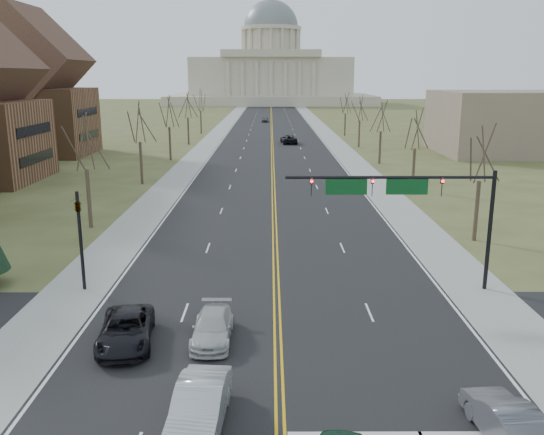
{
  "coord_description": "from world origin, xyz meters",
  "views": [
    {
      "loc": [
        -0.36,
        -18.96,
        12.47
      ],
      "look_at": [
        -0.24,
        19.3,
        3.0
      ],
      "focal_mm": 38.0,
      "sensor_mm": 36.0,
      "label": 1
    }
  ],
  "objects_px": {
    "car_nb_outer_lead": "(507,421)",
    "car_far_sb": "(265,119)",
    "signal_mast": "(406,195)",
    "car_sb_inner_lead": "(199,407)",
    "car_sb_inner_second": "(213,327)",
    "car_far_nb": "(289,139)",
    "signal_left": "(80,230)",
    "car_sb_outer_lead": "(126,330)"
  },
  "relations": [
    {
      "from": "car_far_sb",
      "to": "car_sb_inner_second",
      "type": "bearing_deg",
      "value": -86.56
    },
    {
      "from": "signal_left",
      "to": "car_far_sb",
      "type": "relative_size",
      "value": 1.41
    },
    {
      "from": "signal_left",
      "to": "car_sb_inner_second",
      "type": "bearing_deg",
      "value": -39.3
    },
    {
      "from": "signal_mast",
      "to": "car_far_sb",
      "type": "bearing_deg",
      "value": 94.15
    },
    {
      "from": "car_sb_inner_second",
      "to": "car_sb_inner_lead",
      "type": "bearing_deg",
      "value": -87.88
    },
    {
      "from": "car_far_nb",
      "to": "car_sb_outer_lead",
      "type": "bearing_deg",
      "value": 76.57
    },
    {
      "from": "car_sb_outer_lead",
      "to": "car_sb_inner_second",
      "type": "height_order",
      "value": "car_sb_outer_lead"
    },
    {
      "from": "signal_left",
      "to": "car_nb_outer_lead",
      "type": "height_order",
      "value": "signal_left"
    },
    {
      "from": "car_sb_inner_second",
      "to": "car_far_nb",
      "type": "bearing_deg",
      "value": 86.04
    },
    {
      "from": "signal_mast",
      "to": "car_nb_outer_lead",
      "type": "bearing_deg",
      "value": -88.29
    },
    {
      "from": "car_sb_outer_lead",
      "to": "car_far_sb",
      "type": "distance_m",
      "value": 134.57
    },
    {
      "from": "car_far_nb",
      "to": "car_far_sb",
      "type": "relative_size",
      "value": 1.36
    },
    {
      "from": "car_sb_inner_lead",
      "to": "car_far_nb",
      "type": "relative_size",
      "value": 0.87
    },
    {
      "from": "car_nb_outer_lead",
      "to": "car_far_sb",
      "type": "xyz_separation_m",
      "value": [
        -9.67,
        141.97,
        -0.03
      ]
    },
    {
      "from": "car_sb_inner_lead",
      "to": "car_sb_outer_lead",
      "type": "bearing_deg",
      "value": 126.2
    },
    {
      "from": "car_nb_outer_lead",
      "to": "signal_left",
      "type": "bearing_deg",
      "value": -42.98
    },
    {
      "from": "car_nb_outer_lead",
      "to": "car_far_nb",
      "type": "bearing_deg",
      "value": -92.69
    },
    {
      "from": "car_nb_outer_lead",
      "to": "car_sb_outer_lead",
      "type": "relative_size",
      "value": 0.87
    },
    {
      "from": "signal_left",
      "to": "car_sb_outer_lead",
      "type": "xyz_separation_m",
      "value": [
        4.28,
        -7.25,
        -2.97
      ]
    },
    {
      "from": "signal_left",
      "to": "car_far_sb",
      "type": "height_order",
      "value": "signal_left"
    },
    {
      "from": "car_sb_inner_lead",
      "to": "car_far_sb",
      "type": "relative_size",
      "value": 1.18
    },
    {
      "from": "signal_left",
      "to": "car_far_sb",
      "type": "bearing_deg",
      "value": 85.63
    },
    {
      "from": "car_nb_outer_lead",
      "to": "car_sb_inner_second",
      "type": "distance_m",
      "value": 13.59
    },
    {
      "from": "signal_mast",
      "to": "car_sb_inner_lead",
      "type": "relative_size",
      "value": 2.41
    },
    {
      "from": "signal_mast",
      "to": "car_sb_inner_lead",
      "type": "xyz_separation_m",
      "value": [
        -10.38,
        -13.95,
        -4.92
      ]
    },
    {
      "from": "car_nb_outer_lead",
      "to": "car_sb_inner_second",
      "type": "relative_size",
      "value": 1.0
    },
    {
      "from": "car_sb_inner_second",
      "to": "car_far_nb",
      "type": "height_order",
      "value": "car_far_nb"
    },
    {
      "from": "car_sb_inner_lead",
      "to": "car_far_nb",
      "type": "height_order",
      "value": "car_sb_inner_lead"
    },
    {
      "from": "signal_left",
      "to": "car_nb_outer_lead",
      "type": "distance_m",
      "value": 24.54
    },
    {
      "from": "signal_left",
      "to": "car_far_nb",
      "type": "distance_m",
      "value": 77.46
    },
    {
      "from": "signal_left",
      "to": "car_far_nb",
      "type": "xyz_separation_m",
      "value": [
        14.63,
        76.01,
        -2.9
      ]
    },
    {
      "from": "car_sb_inner_lead",
      "to": "car_far_nb",
      "type": "xyz_separation_m",
      "value": [
        6.06,
        89.96,
        -0.02
      ]
    },
    {
      "from": "signal_mast",
      "to": "car_nb_outer_lead",
      "type": "xyz_separation_m",
      "value": [
        0.44,
        -14.76,
        -5.0
      ]
    },
    {
      "from": "car_sb_inner_second",
      "to": "signal_mast",
      "type": "bearing_deg",
      "value": 33.2
    },
    {
      "from": "signal_left",
      "to": "car_nb_outer_lead",
      "type": "xyz_separation_m",
      "value": [
        19.39,
        -14.76,
        -2.95
      ]
    },
    {
      "from": "car_sb_inner_lead",
      "to": "car_sb_outer_lead",
      "type": "height_order",
      "value": "car_sb_inner_lead"
    },
    {
      "from": "signal_mast",
      "to": "signal_left",
      "type": "xyz_separation_m",
      "value": [
        -18.95,
        0.0,
        -2.05
      ]
    },
    {
      "from": "signal_mast",
      "to": "car_sb_inner_second",
      "type": "relative_size",
      "value": 2.66
    },
    {
      "from": "signal_left",
      "to": "car_sb_inner_lead",
      "type": "xyz_separation_m",
      "value": [
        8.57,
        -13.96,
        -2.87
      ]
    },
    {
      "from": "car_nb_outer_lead",
      "to": "car_sb_inner_lead",
      "type": "xyz_separation_m",
      "value": [
        -10.82,
        0.81,
        0.08
      ]
    },
    {
      "from": "car_sb_inner_second",
      "to": "car_far_nb",
      "type": "relative_size",
      "value": 0.79
    },
    {
      "from": "car_far_sb",
      "to": "car_far_nb",
      "type": "bearing_deg",
      "value": -80.49
    }
  ]
}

